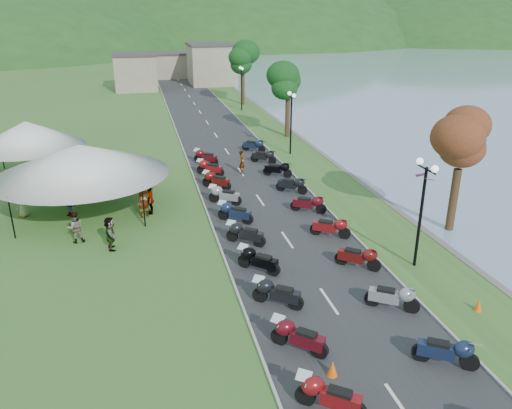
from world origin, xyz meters
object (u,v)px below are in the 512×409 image
vendor_tent_main (83,178)px  pedestrian_c (70,216)px  pedestrian_b (78,242)px  pedestrian_a (145,217)px

vendor_tent_main → pedestrian_c: vendor_tent_main is taller
pedestrian_b → pedestrian_c: size_ratio=0.93×
vendor_tent_main → pedestrian_a: bearing=-29.4°
pedestrian_a → pedestrian_c: pedestrian_a is taller
vendor_tent_main → pedestrian_c: bearing=-138.5°
pedestrian_a → pedestrian_b: (-3.48, -2.68, 0.00)m
vendor_tent_main → pedestrian_c: (-0.89, -0.79, -2.00)m
pedestrian_c → pedestrian_a: bearing=25.5°
pedestrian_a → pedestrian_b: pedestrian_a is taller
pedestrian_b → pedestrian_c: (-0.77, 3.79, 0.00)m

